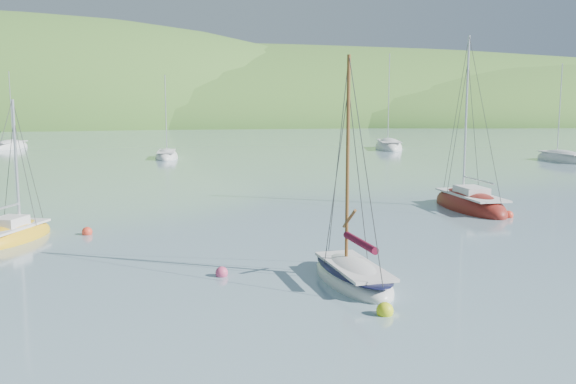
{
  "coord_description": "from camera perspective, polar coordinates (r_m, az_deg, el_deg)",
  "views": [
    {
      "loc": [
        -3.64,
        -19.47,
        5.99
      ],
      "look_at": [
        0.32,
        8.0,
        2.02
      ],
      "focal_mm": 40.0,
      "sensor_mm": 36.0,
      "label": 1
    }
  ],
  "objects": [
    {
      "name": "ground",
      "position": [
        20.69,
        2.3,
        -8.7
      ],
      "size": [
        700.0,
        700.0,
        0.0
      ],
      "primitive_type": "plane",
      "color": "#7493A0",
      "rests_on": "ground"
    },
    {
      "name": "sailboat_yellow",
      "position": [
        30.25,
        -23.32,
        -3.64
      ],
      "size": [
        3.52,
        5.36,
        6.63
      ],
      "rotation": [
        0.0,
        0.0,
        -0.34
      ],
      "color": "gold",
      "rests_on": "ground"
    },
    {
      "name": "daysailer_white",
      "position": [
        21.67,
        5.77,
        -7.42
      ],
      "size": [
        2.53,
        5.41,
        8.03
      ],
      "rotation": [
        0.0,
        0.0,
        0.12
      ],
      "color": "silver",
      "rests_on": "ground"
    },
    {
      "name": "distant_sloop_a",
      "position": [
        68.29,
        -10.74,
        3.1
      ],
      "size": [
        2.35,
        6.59,
        9.39
      ],
      "rotation": [
        0.0,
        0.0,
        -0.0
      ],
      "color": "silver",
      "rests_on": "ground"
    },
    {
      "name": "distant_sloop_d",
      "position": [
        69.33,
        23.2,
        2.67
      ],
      "size": [
        3.2,
        7.53,
        10.48
      ],
      "rotation": [
        0.0,
        0.0,
        0.08
      ],
      "color": "silver",
      "rests_on": "ground"
    },
    {
      "name": "distant_sloop_c",
      "position": [
        87.75,
        -23.52,
        3.66
      ],
      "size": [
        4.45,
        7.75,
        10.47
      ],
      "rotation": [
        0.0,
        0.0,
        -0.27
      ],
      "color": "silver",
      "rests_on": "ground"
    },
    {
      "name": "sloop_red",
      "position": [
        37.07,
        15.85,
        -1.16
      ],
      "size": [
        2.79,
        7.13,
        10.36
      ],
      "rotation": [
        0.0,
        0.0,
        0.05
      ],
      "color": "maroon",
      "rests_on": "ground"
    },
    {
      "name": "mooring_buoys",
      "position": [
        25.55,
        2.29,
        -5.16
      ],
      "size": [
        21.35,
        14.3,
        0.49
      ],
      "color": "#C9D616",
      "rests_on": "ground"
    },
    {
      "name": "shoreline_hills",
      "position": [
        192.08,
        -10.06,
        6.22
      ],
      "size": [
        690.0,
        135.0,
        56.0
      ],
      "color": "#345F24",
      "rests_on": "ground"
    },
    {
      "name": "distant_sloop_b",
      "position": [
        80.94,
        8.93,
        3.94
      ],
      "size": [
        4.77,
        9.42,
        12.82
      ],
      "rotation": [
        0.0,
        0.0,
        -0.19
      ],
      "color": "silver",
      "rests_on": "ground"
    }
  ]
}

